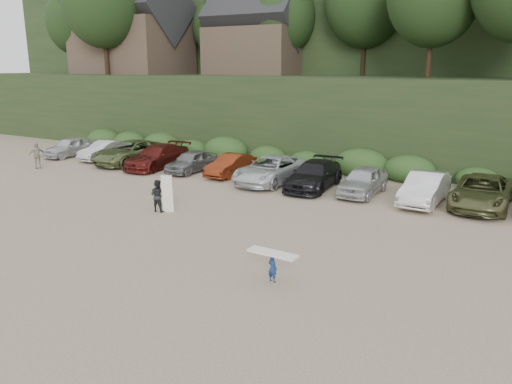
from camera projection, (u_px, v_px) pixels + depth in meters
The scene contains 6 objects.
ground at pixel (217, 238), 20.33m from camera, with size 120.00×120.00×0.00m, color tan.
hillside_backdrop at pixel (425, 18), 47.80m from camera, with size 90.00×41.50×28.00m.
parked_cars at pixel (288, 172), 29.34m from camera, with size 39.68×6.32×1.64m.
distant_walker at pixel (37, 155), 33.85m from camera, with size 1.05×0.44×1.79m, color #9E9486.
child_surfer at pixel (273, 262), 16.10m from camera, with size 1.72×0.55×1.02m.
adult_surfer at pixel (158, 195), 23.86m from camera, with size 1.26×0.69×1.85m.
Camera 1 is at (11.00, -15.85, 6.87)m, focal length 35.00 mm.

